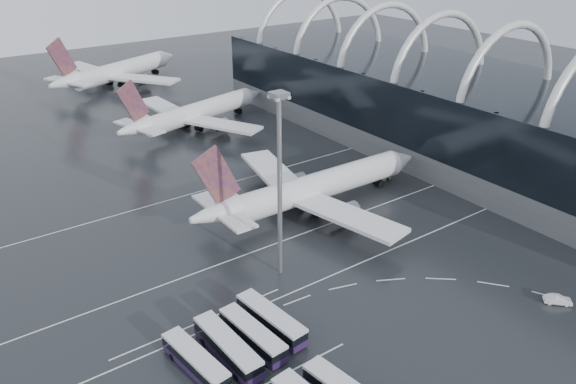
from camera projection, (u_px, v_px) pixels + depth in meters
ground at (326, 269)px, 95.92m from camera, size 420.00×420.00×0.00m
terminal at (471, 114)px, 137.96m from camera, size 42.00×160.00×34.90m
lane_marking_near at (334, 275)px, 94.45m from camera, size 120.00×0.25×0.01m
lane_marking_mid at (286, 240)px, 104.69m from camera, size 120.00×0.25×0.01m
lane_marking_far at (213, 188)px, 125.16m from camera, size 120.00×0.25×0.01m
bus_bay_line_north at (201, 322)px, 83.33m from camera, size 28.00×0.25×0.01m
airliner_main at (311, 189)px, 113.61m from camera, size 55.62×48.99×18.90m
airliner_gate_b at (194, 114)px, 158.47m from camera, size 51.85×45.95×18.22m
airliner_gate_c at (116, 72)px, 199.49m from camera, size 55.44×50.64×20.70m
bus_row_near_a at (196, 361)px, 73.59m from camera, size 4.11×12.53×3.03m
bus_row_near_b at (228, 347)px, 75.78m from camera, size 3.52×13.42×3.28m
bus_row_near_c at (252, 335)px, 78.22m from camera, size 3.76×12.63×3.07m
bus_row_near_d at (271, 320)px, 81.11m from camera, size 4.14×13.10×3.17m
van_curve_c at (558, 300)px, 87.08m from camera, size 3.96×4.03×1.38m
floodlight_mast at (280, 165)px, 86.53m from camera, size 2.40×2.40×31.29m
gse_cart_belly_a at (338, 187)px, 124.02m from camera, size 1.99×1.17×1.08m
gse_cart_belly_b at (333, 178)px, 128.50m from camera, size 2.12×1.25×1.15m
gse_cart_belly_d at (386, 177)px, 128.99m from camera, size 2.29×1.36×1.25m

